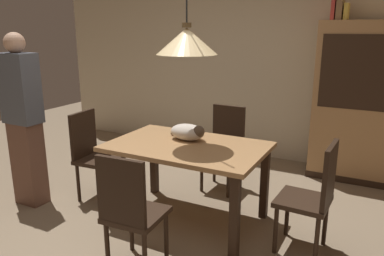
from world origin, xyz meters
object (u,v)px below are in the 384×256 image
object	(u,v)px
chair_right_side	(314,194)
cat_sleeping	(188,132)
dining_table	(187,155)
book_red_tall	(334,7)
book_yellow_short	(347,12)
book_brown_thick	(340,10)
chair_left_side	(92,151)
pendant_lamp	(187,41)
chair_far_back	(224,144)
chair_near_front	(130,209)
person_standing	(24,121)
hutch_bookcase	(364,106)

from	to	relation	value
chair_right_side	cat_sleeping	distance (m)	1.23
dining_table	cat_sleeping	xyz separation A→B (m)	(-0.06, 0.13, 0.18)
book_red_tall	book_yellow_short	distance (m)	0.14
dining_table	book_brown_thick	bearing A→B (deg)	62.20
chair_left_side	pendant_lamp	size ratio (longest dim) A/B	0.72
chair_far_back	book_red_tall	size ratio (longest dim) A/B	3.32
pendant_lamp	book_yellow_short	size ratio (longest dim) A/B	6.50
chair_left_side	cat_sleeping	size ratio (longest dim) A/B	2.38
chair_near_front	book_red_tall	size ratio (longest dim) A/B	3.32
chair_right_side	chair_near_front	world-z (taller)	same
cat_sleeping	book_yellow_short	world-z (taller)	book_yellow_short
chair_left_side	person_standing	xyz separation A→B (m)	(-0.49, -0.40, 0.37)
cat_sleeping	pendant_lamp	size ratio (longest dim) A/B	0.30
chair_far_back	book_brown_thick	size ratio (longest dim) A/B	3.88
chair_left_side	chair_near_front	size ratio (longest dim) A/B	1.00
book_yellow_short	chair_far_back	bearing A→B (deg)	-137.16
dining_table	chair_far_back	size ratio (longest dim) A/B	1.51
dining_table	chair_right_side	world-z (taller)	chair_right_side
book_yellow_short	person_standing	distance (m)	3.64
chair_right_side	chair_left_side	size ratio (longest dim) A/B	1.00
hutch_bookcase	book_yellow_short	world-z (taller)	book_yellow_short
dining_table	chair_right_side	distance (m)	1.14
hutch_bookcase	book_brown_thick	distance (m)	1.13
pendant_lamp	book_yellow_short	world-z (taller)	pendant_lamp
dining_table	book_red_tall	distance (m)	2.45
dining_table	cat_sleeping	world-z (taller)	cat_sleeping
book_red_tall	person_standing	xyz separation A→B (m)	(-2.52, -2.25, -1.11)
dining_table	chair_left_side	xyz separation A→B (m)	(-1.13, -0.01, -0.14)
cat_sleeping	book_brown_thick	world-z (taller)	book_brown_thick
dining_table	chair_far_back	xyz separation A→B (m)	(0.00, 0.88, -0.14)
dining_table	book_red_tall	size ratio (longest dim) A/B	5.00
chair_far_back	chair_right_side	bearing A→B (deg)	-38.07
hutch_bookcase	chair_right_side	bearing A→B (deg)	-96.34
cat_sleeping	hutch_bookcase	distance (m)	2.20
chair_left_side	book_yellow_short	bearing A→B (deg)	40.41
book_brown_thick	pendant_lamp	bearing A→B (deg)	-117.80
chair_near_front	cat_sleeping	size ratio (longest dim) A/B	2.38
pendant_lamp	person_standing	bearing A→B (deg)	-165.76
chair_right_side	book_yellow_short	xyz separation A→B (m)	(-0.09, 1.84, 1.43)
dining_table	person_standing	size ratio (longest dim) A/B	0.81
cat_sleeping	book_brown_thick	distance (m)	2.29
pendant_lamp	book_brown_thick	distance (m)	2.10
book_yellow_short	chair_left_side	bearing A→B (deg)	-139.59
pendant_lamp	dining_table	bearing A→B (deg)	-97.13
cat_sleeping	hutch_bookcase	bearing A→B (deg)	50.79
dining_table	book_yellow_short	xyz separation A→B (m)	(1.04, 1.84, 1.29)
chair_near_front	book_red_tall	bearing A→B (deg)	71.71
book_red_tall	book_brown_thick	distance (m)	0.07
chair_near_front	person_standing	world-z (taller)	person_standing
book_yellow_short	chair_near_front	bearing A→B (deg)	-110.84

